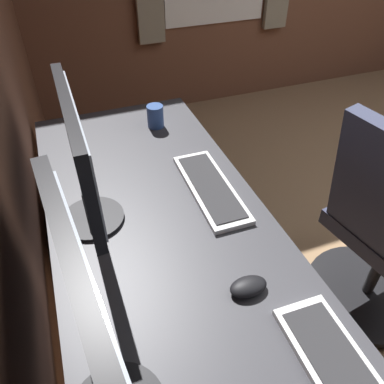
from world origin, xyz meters
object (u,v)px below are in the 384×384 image
at_px(monitor_secondary, 100,346).
at_px(keyboard_spare, 348,384).
at_px(coffee_mug, 155,116).
at_px(mouse_main, 248,286).
at_px(keyboard_main, 210,188).
at_px(office_chair, 384,237).
at_px(monitor_primary, 80,158).
at_px(drawer_pedestal, 149,265).

bearing_deg(monitor_secondary, keyboard_spare, -104.56).
bearing_deg(coffee_mug, keyboard_spare, -176.54).
bearing_deg(mouse_main, keyboard_main, -9.28).
xyz_separation_m(mouse_main, office_chair, (0.20, -0.74, -0.29)).
bearing_deg(monitor_primary, keyboard_main, -89.23).
bearing_deg(keyboard_main, coffee_mug, 6.18).
bearing_deg(monitor_secondary, monitor_primary, -4.32).
relative_size(monitor_primary, monitor_secondary, 0.92).
xyz_separation_m(drawer_pedestal, coffee_mug, (0.43, -0.18, 0.43)).
relative_size(monitor_secondary, mouse_main, 5.48).
bearing_deg(monitor_primary, keyboard_spare, -149.09).
bearing_deg(coffee_mug, mouse_main, 179.03).
height_order(keyboard_spare, coffee_mug, coffee_mug).
bearing_deg(mouse_main, keyboard_spare, -163.30).
relative_size(monitor_secondary, keyboard_main, 1.35).
height_order(drawer_pedestal, monitor_secondary, monitor_secondary).
bearing_deg(office_chair, drawer_pedestal, 72.43).
bearing_deg(drawer_pedestal, monitor_primary, 112.16).
height_order(keyboard_spare, office_chair, office_chair).
xyz_separation_m(drawer_pedestal, office_chair, (-0.29, -0.91, 0.11)).
bearing_deg(office_chair, keyboard_spare, 127.28).
xyz_separation_m(monitor_primary, keyboard_main, (0.01, -0.41, -0.23)).
bearing_deg(monitor_primary, mouse_main, -140.96).
bearing_deg(monitor_secondary, mouse_main, -65.58).
bearing_deg(monitor_secondary, office_chair, -71.58).
distance_m(monitor_secondary, mouse_main, 0.49).
bearing_deg(keyboard_main, office_chair, -108.22).
distance_m(drawer_pedestal, keyboard_main, 0.46).
height_order(monitor_primary, office_chair, monitor_primary).
relative_size(monitor_primary, keyboard_main, 1.24).
distance_m(drawer_pedestal, coffee_mug, 0.64).
bearing_deg(keyboard_spare, drawer_pedestal, 17.89).
bearing_deg(drawer_pedestal, keyboard_main, -105.66).
bearing_deg(coffee_mug, monitor_primary, 144.68).
distance_m(monitor_primary, mouse_main, 0.58).
height_order(drawer_pedestal, monitor_primary, monitor_primary).
xyz_separation_m(keyboard_main, keyboard_spare, (-0.72, -0.02, 0.00)).
bearing_deg(drawer_pedestal, coffee_mug, -22.76).
distance_m(monitor_primary, keyboard_main, 0.47).
height_order(mouse_main, office_chair, office_chair).
height_order(monitor_primary, keyboard_main, monitor_primary).
bearing_deg(keyboard_spare, keyboard_main, 1.59).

